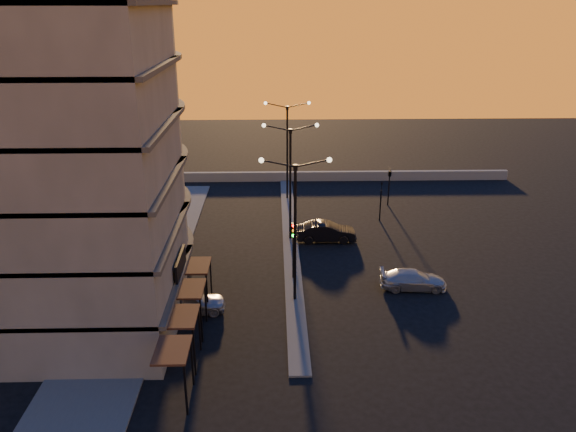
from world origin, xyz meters
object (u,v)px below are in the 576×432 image
at_px(traffic_light_main, 293,242).
at_px(car_wagon, 413,280).
at_px(streetlamp_mid, 290,173).
at_px(car_hatchback, 190,302).
at_px(car_sedan, 326,232).

height_order(traffic_light_main, car_wagon, traffic_light_main).
xyz_separation_m(streetlamp_mid, car_wagon, (8.00, -8.54, -4.95)).
xyz_separation_m(car_hatchback, car_sedan, (9.37, 11.02, 0.05)).
bearing_deg(traffic_light_main, streetlamp_mid, 90.00).
distance_m(car_sedan, car_wagon, 9.65).
relative_size(car_hatchback, car_sedan, 0.91).
xyz_separation_m(traffic_light_main, car_hatchback, (-6.50, -4.26, -2.15)).
height_order(streetlamp_mid, car_wagon, streetlamp_mid).
bearing_deg(car_sedan, traffic_light_main, 157.47).
relative_size(traffic_light_main, car_sedan, 0.90).
height_order(car_sedan, car_wagon, car_sedan).
height_order(traffic_light_main, car_sedan, traffic_light_main).
bearing_deg(car_sedan, streetlamp_mid, 83.05).
bearing_deg(streetlamp_mid, car_wagon, -46.87).
bearing_deg(traffic_light_main, car_hatchback, -146.76).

